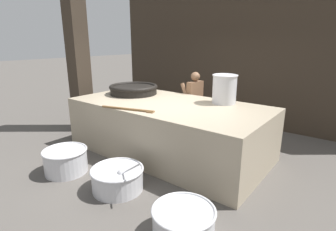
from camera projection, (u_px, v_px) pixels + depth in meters
ground_plane at (168, 151)px, 5.47m from camera, size 60.00×60.00×0.00m
back_wall at (233, 57)px, 7.17m from camera, size 7.64×0.24×3.57m
support_pillar at (78, 59)px, 6.44m from camera, size 0.41×0.41×3.57m
hearth_platform at (168, 128)px, 5.33m from camera, size 3.92×1.96×1.04m
giant_wok_near at (134, 89)px, 6.03m from camera, size 1.11×1.11×0.21m
stock_pot at (224, 89)px, 5.08m from camera, size 0.49×0.49×0.56m
stirring_paddle at (130, 109)px, 4.63m from camera, size 1.01×0.36×0.04m
cook at (194, 101)px, 6.27m from camera, size 0.38×0.58×1.53m
prep_bowl_vegetables at (118, 178)px, 4.03m from camera, size 1.05×0.82×0.69m
prep_bowl_meat at (183, 221)px, 3.05m from camera, size 0.76×0.76×0.36m
prep_bowl_extra at (66, 160)px, 4.56m from camera, size 0.76×0.76×0.42m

